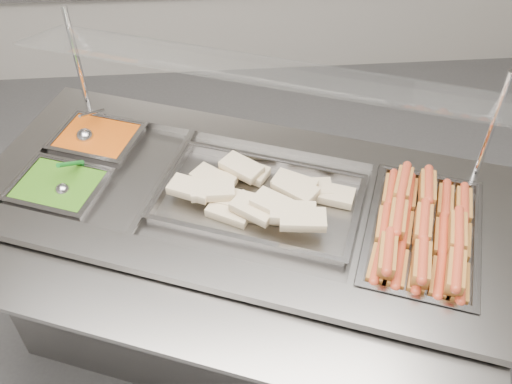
{
  "coord_description": "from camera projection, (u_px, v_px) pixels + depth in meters",
  "views": [
    {
      "loc": [
        0.03,
        -1.12,
        2.25
      ],
      "look_at": [
        0.14,
        0.27,
        0.9
      ],
      "focal_mm": 40.0,
      "sensor_mm": 36.0,
      "label": 1
    }
  ],
  "objects": [
    {
      "name": "pan_beans",
      "position": [
        99.0,
        144.0,
        2.22
      ],
      "size": [
        0.36,
        0.33,
        0.1
      ],
      "color": "gray",
      "rests_on": "steam_counter"
    },
    {
      "name": "pan_peas",
      "position": [
        61.0,
        193.0,
        2.03
      ],
      "size": [
        0.36,
        0.33,
        0.1
      ],
      "color": "gray",
      "rests_on": "steam_counter"
    },
    {
      "name": "ladle",
      "position": [
        86.0,
        135.0,
        2.19
      ],
      "size": [
        0.1,
        0.19,
        0.14
      ],
      "color": "#B7B7BC",
      "rests_on": "pan_beans"
    },
    {
      "name": "tortilla_wraps",
      "position": [
        259.0,
        194.0,
        1.95
      ],
      "size": [
        0.66,
        0.43,
        0.09
      ],
      "color": "beige",
      "rests_on": "pan_wraps"
    },
    {
      "name": "sneeze_guard",
      "position": [
        260.0,
        72.0,
        1.87
      ],
      "size": [
        1.61,
        0.85,
        0.43
      ],
      "color": "silver",
      "rests_on": "steam_counter"
    },
    {
      "name": "steam_counter",
      "position": [
        244.0,
        273.0,
        2.27
      ],
      "size": [
        2.02,
        1.43,
        0.88
      ],
      "color": "slate",
      "rests_on": "ground"
    },
    {
      "name": "serving_spoon",
      "position": [
        64.0,
        186.0,
        1.98
      ],
      "size": [
        0.09,
        0.17,
        0.14
      ],
      "color": "#B7B7BC",
      "rests_on": "pan_peas"
    },
    {
      "name": "pan_hotdogs",
      "position": [
        421.0,
        240.0,
        1.87
      ],
      "size": [
        0.51,
        0.62,
        0.1
      ],
      "color": "gray",
      "rests_on": "steam_counter"
    },
    {
      "name": "tray_rail",
      "position": [
        191.0,
        321.0,
        1.65
      ],
      "size": [
        1.74,
        0.95,
        0.05
      ],
      "color": "gray",
      "rests_on": "steam_counter"
    },
    {
      "name": "hotdogs_in_buns",
      "position": [
        422.0,
        232.0,
        1.83
      ],
      "size": [
        0.45,
        0.57,
        0.12
      ],
      "color": "#954B1F",
      "rests_on": "pan_hotdogs"
    },
    {
      "name": "pan_wraps",
      "position": [
        259.0,
        203.0,
        1.97
      ],
      "size": [
        0.76,
        0.61,
        0.07
      ],
      "color": "gray",
      "rests_on": "steam_counter"
    }
  ]
}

